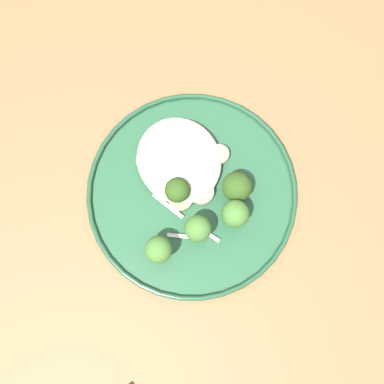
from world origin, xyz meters
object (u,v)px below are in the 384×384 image
dinner_plate (192,194)px  seared_scallop_right_edge (149,161)px  broccoli_floret_center_pile (237,187)px  seared_scallop_rear_pale (181,166)px  broccoli_floret_rear_charred (235,214)px  broccoli_floret_front_edge (197,229)px  broccoli_floret_small_sprig (159,249)px  seared_scallop_front_small (181,198)px  seared_scallop_tiny_bay (202,193)px  broccoli_floret_right_tilted (177,190)px  seared_scallop_half_hidden (219,154)px

dinner_plate → seared_scallop_right_edge: (0.07, 0.03, 0.01)m
broccoli_floret_center_pile → seared_scallop_rear_pale: bearing=38.6°
broccoli_floret_rear_charred → broccoli_floret_front_edge: broccoli_floret_rear_charred is taller
seared_scallop_right_edge → dinner_plate: bearing=-153.0°
broccoli_floret_small_sprig → broccoli_floret_front_edge: 0.05m
dinner_plate → broccoli_floret_center_pile: broccoli_floret_center_pile is taller
seared_scallop_right_edge → seared_scallop_front_small: (-0.07, -0.02, -0.00)m
dinner_plate → broccoli_floret_rear_charred: (-0.06, -0.03, 0.04)m
seared_scallop_rear_pale → broccoli_floret_center_pile: size_ratio=0.48×
seared_scallop_front_small → seared_scallop_rear_pale: bearing=-26.9°
seared_scallop_right_edge → broccoli_floret_rear_charred: broccoli_floret_rear_charred is taller
broccoli_floret_small_sprig → broccoli_floret_front_edge: same height
broccoli_floret_rear_charred → broccoli_floret_small_sprig: bearing=87.4°
broccoli_floret_center_pile → seared_scallop_tiny_bay: bearing=68.0°
broccoli_floret_right_tilted → broccoli_floret_center_pile: size_ratio=0.97×
seared_scallop_rear_pale → broccoli_floret_right_tilted: 0.04m
dinner_plate → broccoli_floret_small_sprig: 0.10m
broccoli_floret_rear_charred → broccoli_floret_right_tilted: broccoli_floret_rear_charred is taller
seared_scallop_half_hidden → broccoli_floret_right_tilted: (-0.02, 0.08, 0.02)m
broccoli_floret_rear_charred → broccoli_floret_small_sprig: (0.00, 0.11, -0.00)m
broccoli_floret_right_tilted → seared_scallop_front_small: bearing=-170.6°
broccoli_floret_small_sprig → seared_scallop_half_hidden: bearing=-58.7°
broccoli_floret_rear_charred → broccoli_floret_small_sprig: broccoli_floret_rear_charred is taller
broccoli_floret_small_sprig → seared_scallop_front_small: bearing=-48.8°
broccoli_floret_front_edge → dinner_plate: bearing=-21.3°
seared_scallop_half_hidden → seared_scallop_rear_pale: 0.06m
broccoli_floret_rear_charred → broccoli_floret_right_tilted: size_ratio=1.18×
dinner_plate → broccoli_floret_front_edge: broccoli_floret_front_edge is taller
seared_scallop_half_hidden → broccoli_floret_small_sprig: size_ratio=0.46×
seared_scallop_tiny_bay → broccoli_floret_small_sprig: size_ratio=0.56×
seared_scallop_right_edge → broccoli_floret_center_pile: size_ratio=0.64×
dinner_plate → broccoli_floret_rear_charred: bearing=-149.0°
dinner_plate → broccoli_floret_right_tilted: (0.01, 0.02, 0.03)m
seared_scallop_right_edge → broccoli_floret_center_pile: (-0.09, -0.09, 0.02)m
seared_scallop_tiny_bay → broccoli_floret_right_tilted: size_ratio=0.64×
broccoli_floret_small_sprig → broccoli_floret_rear_charred: bearing=-92.6°
broccoli_floret_small_sprig → dinner_plate: bearing=-55.6°
seared_scallop_tiny_bay → seared_scallop_right_edge: bearing=31.5°
seared_scallop_half_hidden → seared_scallop_right_edge: seared_scallop_right_edge is taller
dinner_plate → seared_scallop_front_small: seared_scallop_front_small is taller
seared_scallop_rear_pale → broccoli_floret_rear_charred: size_ratio=0.42×
seared_scallop_rear_pale → broccoli_floret_center_pile: (-0.06, -0.05, 0.02)m
seared_scallop_right_edge → broccoli_floret_center_pile: bearing=-135.8°
seared_scallop_tiny_bay → dinner_plate: bearing=57.1°
seared_scallop_right_edge → broccoli_floret_small_sprig: broccoli_floret_small_sprig is taller
seared_scallop_half_hidden → broccoli_floret_rear_charred: (-0.09, 0.02, 0.03)m
seared_scallop_right_edge → broccoli_floret_front_edge: (-0.12, -0.01, 0.02)m
dinner_plate → broccoli_floret_rear_charred: 0.08m
seared_scallop_right_edge → broccoli_floret_rear_charred: (-0.12, -0.07, 0.03)m
seared_scallop_rear_pale → seared_scallop_tiny_bay: 0.05m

